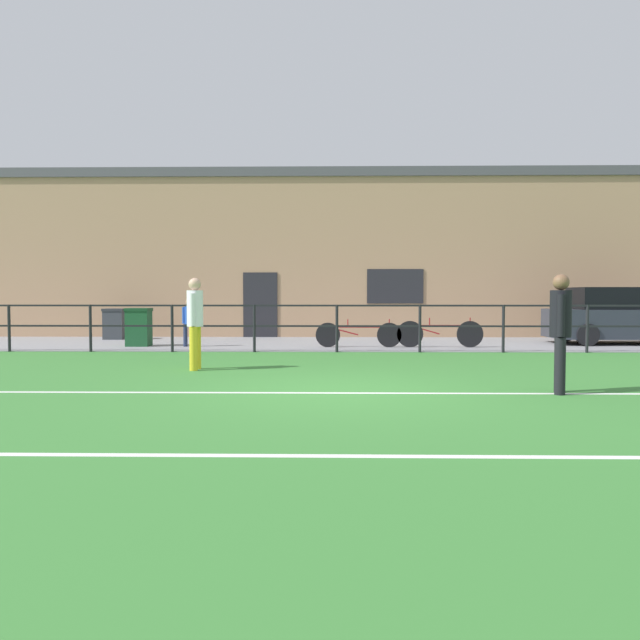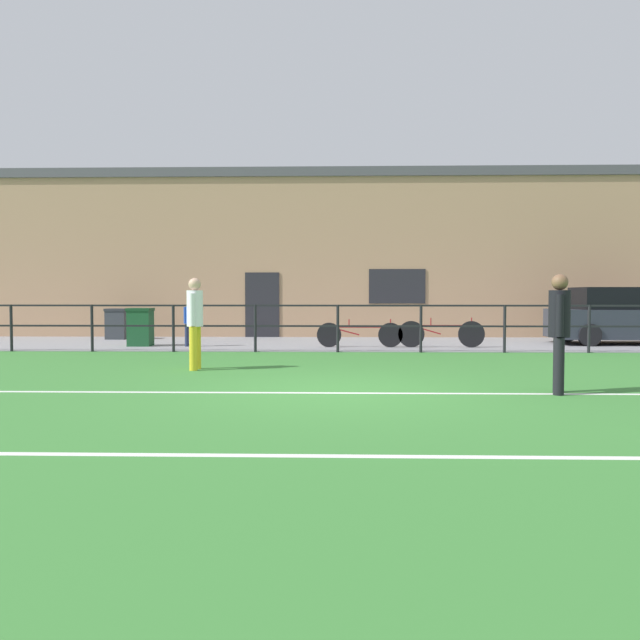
{
  "view_description": "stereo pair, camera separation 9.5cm",
  "coord_description": "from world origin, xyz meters",
  "px_view_note": "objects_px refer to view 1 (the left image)",
  "views": [
    {
      "loc": [
        -0.12,
        -9.01,
        1.41
      ],
      "look_at": [
        -0.35,
        3.19,
        0.9
      ],
      "focal_mm": 34.96,
      "sensor_mm": 36.0,
      "label": 1
    },
    {
      "loc": [
        -0.02,
        -9.0,
        1.41
      ],
      "look_at": [
        -0.35,
        3.19,
        0.9
      ],
      "focal_mm": 34.96,
      "sensor_mm": 36.0,
      "label": 2
    }
  ],
  "objects_px": {
    "spectator_child": "(189,320)",
    "bicycle_parked_1": "(440,334)",
    "player_goalkeeper": "(560,326)",
    "player_striker": "(195,318)",
    "trash_bin_0": "(115,324)",
    "bicycle_parked_0": "(358,334)",
    "trash_bin_1": "(139,327)",
    "parked_car_red": "(627,317)"
  },
  "relations": [
    {
      "from": "player_striker",
      "to": "parked_car_red",
      "type": "xyz_separation_m",
      "value": [
        10.75,
        6.02,
        -0.2
      ]
    },
    {
      "from": "bicycle_parked_1",
      "to": "trash_bin_0",
      "type": "relative_size",
      "value": 2.38
    },
    {
      "from": "spectator_child",
      "to": "parked_car_red",
      "type": "relative_size",
      "value": 0.29
    },
    {
      "from": "trash_bin_0",
      "to": "parked_car_red",
      "type": "bearing_deg",
      "value": -5.56
    },
    {
      "from": "trash_bin_1",
      "to": "spectator_child",
      "type": "bearing_deg",
      "value": -5.07
    },
    {
      "from": "bicycle_parked_0",
      "to": "trash_bin_1",
      "type": "height_order",
      "value": "trash_bin_1"
    },
    {
      "from": "bicycle_parked_1",
      "to": "trash_bin_1",
      "type": "relative_size",
      "value": 2.22
    },
    {
      "from": "bicycle_parked_0",
      "to": "player_striker",
      "type": "bearing_deg",
      "value": -124.2
    },
    {
      "from": "player_striker",
      "to": "spectator_child",
      "type": "distance_m",
      "value": 5.03
    },
    {
      "from": "player_striker",
      "to": "bicycle_parked_1",
      "type": "height_order",
      "value": "player_striker"
    },
    {
      "from": "bicycle_parked_0",
      "to": "trash_bin_0",
      "type": "height_order",
      "value": "trash_bin_0"
    },
    {
      "from": "spectator_child",
      "to": "parked_car_red",
      "type": "distance_m",
      "value": 12.05
    },
    {
      "from": "player_striker",
      "to": "spectator_child",
      "type": "bearing_deg",
      "value": -163.12
    },
    {
      "from": "player_goalkeeper",
      "to": "bicycle_parked_0",
      "type": "distance_m",
      "value": 7.83
    },
    {
      "from": "player_goalkeeper",
      "to": "trash_bin_0",
      "type": "relative_size",
      "value": 1.79
    },
    {
      "from": "bicycle_parked_0",
      "to": "trash_bin_0",
      "type": "xyz_separation_m",
      "value": [
        -7.35,
        2.72,
        0.14
      ]
    },
    {
      "from": "player_goalkeeper",
      "to": "trash_bin_0",
      "type": "distance_m",
      "value": 14.15
    },
    {
      "from": "parked_car_red",
      "to": "bicycle_parked_1",
      "type": "relative_size",
      "value": 1.92
    },
    {
      "from": "player_goalkeeper",
      "to": "spectator_child",
      "type": "xyz_separation_m",
      "value": [
        -7.0,
        7.51,
        -0.23
      ]
    },
    {
      "from": "trash_bin_0",
      "to": "bicycle_parked_1",
      "type": "bearing_deg",
      "value": -16.06
    },
    {
      "from": "player_goalkeeper",
      "to": "bicycle_parked_0",
      "type": "relative_size",
      "value": 0.75
    },
    {
      "from": "player_goalkeeper",
      "to": "bicycle_parked_1",
      "type": "bearing_deg",
      "value": -158.78
    },
    {
      "from": "bicycle_parked_1",
      "to": "trash_bin_0",
      "type": "height_order",
      "value": "trash_bin_0"
    },
    {
      "from": "parked_car_red",
      "to": "bicycle_parked_1",
      "type": "xyz_separation_m",
      "value": [
        -5.41,
        -1.28,
        -0.39
      ]
    },
    {
      "from": "parked_car_red",
      "to": "trash_bin_0",
      "type": "distance_m",
      "value": 14.95
    },
    {
      "from": "spectator_child",
      "to": "bicycle_parked_1",
      "type": "xyz_separation_m",
      "value": [
        6.59,
        -0.13,
        -0.35
      ]
    },
    {
      "from": "trash_bin_1",
      "to": "trash_bin_0",
      "type": "bearing_deg",
      "value": 121.38
    },
    {
      "from": "bicycle_parked_0",
      "to": "trash_bin_0",
      "type": "bearing_deg",
      "value": 159.66
    },
    {
      "from": "spectator_child",
      "to": "bicycle_parked_1",
      "type": "height_order",
      "value": "spectator_child"
    },
    {
      "from": "parked_car_red",
      "to": "spectator_child",
      "type": "bearing_deg",
      "value": -174.52
    },
    {
      "from": "player_striker",
      "to": "parked_car_red",
      "type": "height_order",
      "value": "player_striker"
    },
    {
      "from": "parked_car_red",
      "to": "trash_bin_1",
      "type": "relative_size",
      "value": 4.25
    },
    {
      "from": "player_striker",
      "to": "bicycle_parked_1",
      "type": "xyz_separation_m",
      "value": [
        5.34,
        4.74,
        -0.59
      ]
    },
    {
      "from": "trash_bin_0",
      "to": "trash_bin_1",
      "type": "relative_size",
      "value": 0.93
    },
    {
      "from": "parked_car_red",
      "to": "trash_bin_1",
      "type": "bearing_deg",
      "value": -175.6
    },
    {
      "from": "player_goalkeeper",
      "to": "player_striker",
      "type": "relative_size",
      "value": 0.99
    },
    {
      "from": "player_goalkeeper",
      "to": "bicycle_parked_1",
      "type": "xyz_separation_m",
      "value": [
        -0.42,
        7.39,
        -0.58
      ]
    },
    {
      "from": "bicycle_parked_0",
      "to": "bicycle_parked_1",
      "type": "distance_m",
      "value": 2.12
    },
    {
      "from": "player_goalkeeper",
      "to": "spectator_child",
      "type": "height_order",
      "value": "player_goalkeeper"
    },
    {
      "from": "trash_bin_0",
      "to": "trash_bin_1",
      "type": "distance_m",
      "value": 2.9
    },
    {
      "from": "bicycle_parked_0",
      "to": "player_goalkeeper",
      "type": "bearing_deg",
      "value": -71.06
    },
    {
      "from": "bicycle_parked_1",
      "to": "parked_car_red",
      "type": "bearing_deg",
      "value": 13.27
    }
  ]
}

